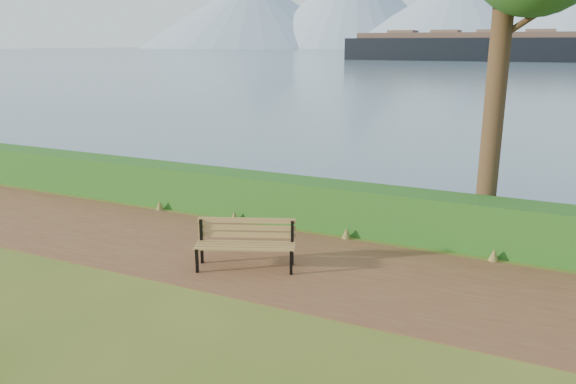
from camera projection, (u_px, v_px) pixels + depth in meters
The scene contains 7 objects.
ground at pixel (229, 259), 10.54m from camera, with size 140.00×140.00×0.00m, color #405418.
path at pixel (237, 254), 10.80m from camera, with size 40.00×3.40×0.01m, color brown.
hedge at pixel (288, 200), 12.68m from camera, with size 32.00×0.85×1.00m, color #184112.
water at pixel (549, 52), 237.46m from camera, with size 700.00×510.00×0.00m, color #4A6677.
mountains at pixel (543, 5), 361.61m from camera, with size 585.00×190.00×70.00m.
bench at pixel (246, 240), 10.05m from camera, with size 1.84×1.15×0.89m.
cargo_ship at pixel (514, 46), 123.68m from camera, with size 70.20×12.18×21.26m.
Camera 1 is at (5.24, -8.43, 3.94)m, focal length 35.00 mm.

